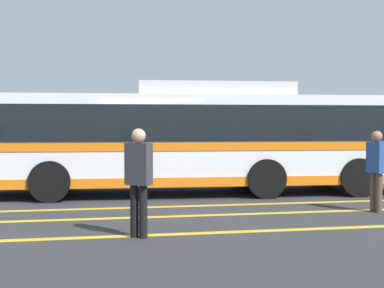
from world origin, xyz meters
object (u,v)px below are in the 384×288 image
parked_car_1 (13,158)px  transit_bus (193,138)px  pedestrian_1 (376,166)px  pedestrian_0 (139,175)px

parked_car_1 → transit_bus: bearing=48.2°
pedestrian_1 → transit_bus: bearing=-149.5°
parked_car_1 → pedestrian_0: 10.77m
transit_bus → pedestrian_1: bearing=-135.1°
transit_bus → parked_car_1: transit_bus is taller
pedestrian_1 → parked_car_1: bearing=-145.8°
transit_bus → pedestrian_1: 4.99m
parked_car_1 → pedestrian_1: 12.17m
transit_bus → parked_car_1: size_ratio=2.61×
transit_bus → pedestrian_0: (-1.91, -5.35, -0.47)m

